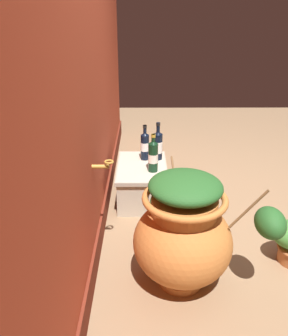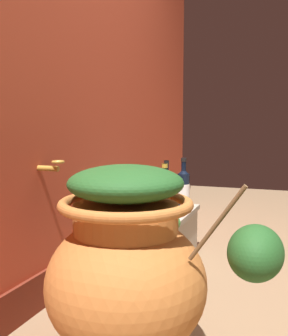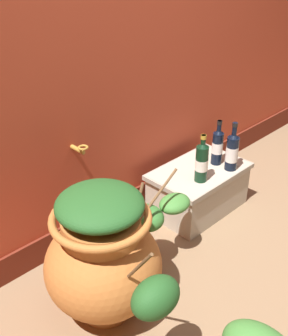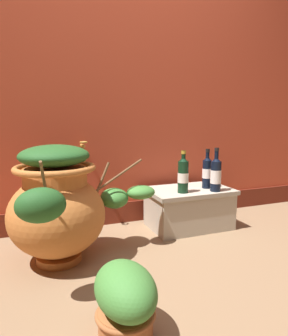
{
  "view_description": "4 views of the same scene",
  "coord_description": "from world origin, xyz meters",
  "px_view_note": "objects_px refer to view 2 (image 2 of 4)",
  "views": [
    {
      "loc": [
        -2.12,
        0.81,
        1.46
      ],
      "look_at": [
        0.07,
        0.8,
        0.46
      ],
      "focal_mm": 37.01,
      "sensor_mm": 36.0,
      "label": 1
    },
    {
      "loc": [
        -1.7,
        0.09,
        0.82
      ],
      "look_at": [
        0.06,
        0.74,
        0.61
      ],
      "focal_mm": 41.19,
      "sensor_mm": 36.0,
      "label": 2
    },
    {
      "loc": [
        -1.47,
        -0.64,
        1.69
      ],
      "look_at": [
        -0.1,
        0.75,
        0.57
      ],
      "focal_mm": 46.42,
      "sensor_mm": 36.0,
      "label": 3
    },
    {
      "loc": [
        -0.66,
        -1.17,
        0.84
      ],
      "look_at": [
        0.08,
        0.76,
        0.5
      ],
      "focal_mm": 32.43,
      "sensor_mm": 36.0,
      "label": 4
    }
  ],
  "objects_px": {
    "terracotta_urn": "(130,265)",
    "wine_bottle_right": "(166,187)",
    "wine_bottle_left": "(165,193)",
    "wine_bottle_middle": "(183,188)"
  },
  "relations": [
    {
      "from": "terracotta_urn",
      "to": "wine_bottle_middle",
      "type": "xyz_separation_m",
      "value": [
        1.13,
        0.1,
        0.09
      ]
    },
    {
      "from": "terracotta_urn",
      "to": "wine_bottle_left",
      "type": "xyz_separation_m",
      "value": [
        0.88,
        0.15,
        0.1
      ]
    },
    {
      "from": "terracotta_urn",
      "to": "wine_bottle_right",
      "type": "xyz_separation_m",
      "value": [
        1.12,
        0.21,
        0.09
      ]
    },
    {
      "from": "wine_bottle_left",
      "to": "wine_bottle_middle",
      "type": "relative_size",
      "value": 0.95
    },
    {
      "from": "terracotta_urn",
      "to": "wine_bottle_left",
      "type": "bearing_deg",
      "value": 9.61
    },
    {
      "from": "wine_bottle_left",
      "to": "wine_bottle_middle",
      "type": "height_order",
      "value": "wine_bottle_middle"
    },
    {
      "from": "terracotta_urn",
      "to": "wine_bottle_right",
      "type": "relative_size",
      "value": 2.97
    },
    {
      "from": "terracotta_urn",
      "to": "wine_bottle_left",
      "type": "relative_size",
      "value": 2.94
    },
    {
      "from": "wine_bottle_left",
      "to": "terracotta_urn",
      "type": "bearing_deg",
      "value": -170.39
    },
    {
      "from": "wine_bottle_left",
      "to": "wine_bottle_right",
      "type": "xyz_separation_m",
      "value": [
        0.24,
        0.06,
        -0.0
      ]
    }
  ]
}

